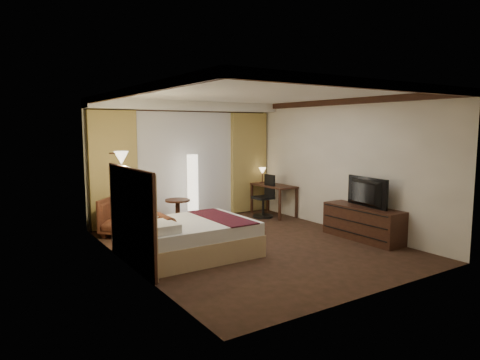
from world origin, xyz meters
TOP-DOWN VIEW (x-y plane):
  - floor at (0.00, 0.00)m, footprint 4.50×5.50m
  - ceiling at (0.00, 0.00)m, footprint 4.50×5.50m
  - back_wall at (0.00, 2.75)m, footprint 4.50×0.02m
  - left_wall at (-2.25, 0.00)m, footprint 0.02×5.50m
  - right_wall at (2.25, 0.00)m, footprint 0.02×5.50m
  - crown_molding at (0.00, 0.00)m, footprint 4.50×5.50m
  - soffit at (0.00, 2.50)m, footprint 4.50×0.50m
  - curtain_sheer at (0.00, 2.67)m, footprint 2.48×0.04m
  - curtain_left_drape at (-1.70, 2.61)m, footprint 1.00×0.14m
  - curtain_right_drape at (1.70, 2.61)m, footprint 1.00×0.14m
  - wall_sconce at (-2.09, 0.83)m, footprint 0.24×0.24m
  - bed at (-1.20, 0.06)m, footprint 1.98×1.54m
  - headboard at (-2.20, 0.06)m, footprint 0.12×1.84m
  - armchair at (-1.69, 1.95)m, footprint 1.12×1.12m
  - side_table at (-0.50, 2.08)m, footprint 0.54×0.54m
  - floor_lamp at (-0.03, 2.28)m, footprint 0.32×0.32m
  - desk at (1.95, 1.90)m, footprint 0.55×1.22m
  - desk_lamp at (1.95, 2.36)m, footprint 0.18×0.18m
  - office_chair at (1.60, 1.85)m, footprint 0.50×0.50m
  - dresser at (2.00, -0.82)m, footprint 0.50×1.62m
  - television at (1.97, -0.82)m, footprint 0.73×1.10m

SIDE VIEW (x-z plane):
  - floor at x=0.00m, z-range -0.01..0.01m
  - bed at x=-1.20m, z-range 0.00..0.58m
  - side_table at x=-0.50m, z-range 0.00..0.59m
  - dresser at x=2.00m, z-range 0.00..0.63m
  - desk at x=1.95m, z-range 0.00..0.75m
  - armchair at x=-1.69m, z-range 0.00..0.84m
  - office_chair at x=1.60m, z-range 0.00..1.02m
  - headboard at x=-2.20m, z-range 0.00..1.50m
  - floor_lamp at x=-0.03m, z-range 0.00..1.54m
  - desk_lamp at x=1.95m, z-range 0.75..1.09m
  - television at x=1.97m, z-range 0.86..0.99m
  - curtain_sheer at x=0.00m, z-range 0.02..2.48m
  - curtain_left_drape at x=-1.70m, z-range 0.02..2.48m
  - curtain_right_drape at x=1.70m, z-range 0.02..2.48m
  - back_wall at x=0.00m, z-range 0.00..2.70m
  - left_wall at x=-2.25m, z-range 0.00..2.70m
  - right_wall at x=2.25m, z-range 0.00..2.70m
  - wall_sconce at x=-2.09m, z-range 1.50..1.74m
  - soffit at x=0.00m, z-range 2.50..2.70m
  - crown_molding at x=0.00m, z-range 2.58..2.70m
  - ceiling at x=0.00m, z-range 2.70..2.71m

